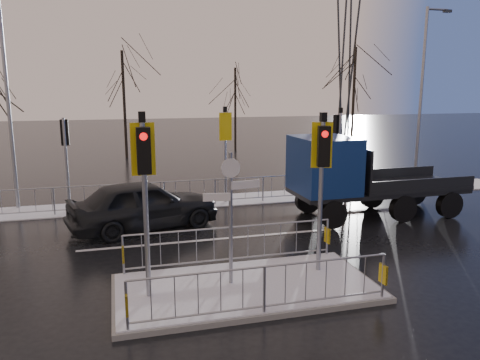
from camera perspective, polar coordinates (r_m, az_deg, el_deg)
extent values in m
plane|color=black|center=(11.14, 0.68, -13.32)|extent=(120.00, 120.00, 0.00)
cube|color=white|center=(19.11, -6.37, -2.73)|extent=(30.00, 2.00, 0.04)
cube|color=silver|center=(14.57, -3.42, -7.25)|extent=(8.00, 0.15, 0.01)
cube|color=slate|center=(11.11, 0.69, -13.04)|extent=(6.00, 3.00, 0.12)
cube|color=white|center=(11.08, 0.69, -12.68)|extent=(5.85, 2.85, 0.03)
cube|color=gold|center=(9.25, -13.66, -14.46)|extent=(0.05, 0.28, 0.42)
cube|color=gold|center=(10.75, 17.06, -10.90)|extent=(0.05, 0.28, 0.42)
cube|color=gold|center=(11.80, -14.07, -8.70)|extent=(0.05, 0.28, 0.42)
cube|color=gold|center=(13.01, 10.59, -6.65)|extent=(0.05, 0.28, 0.42)
cylinder|color=gray|center=(10.10, -11.42, -3.97)|extent=(0.11, 0.11, 3.80)
cube|color=black|center=(9.66, -11.66, 3.51)|extent=(0.28, 0.22, 0.95)
cylinder|color=red|center=(9.51, -11.69, 5.22)|extent=(0.16, 0.04, 0.16)
cube|color=yellow|center=(9.90, -11.75, 3.70)|extent=(0.50, 0.03, 1.10)
cube|color=black|center=(9.77, -11.88, 7.54)|extent=(0.14, 0.14, 0.22)
cylinder|color=gray|center=(11.52, 9.79, -2.26)|extent=(0.11, 0.11, 3.70)
cube|color=black|center=(11.11, 10.17, 4.05)|extent=(0.33, 0.28, 0.95)
cylinder|color=red|center=(10.97, 10.32, 5.53)|extent=(0.16, 0.08, 0.16)
cube|color=yellow|center=(11.35, 9.94, 4.21)|extent=(0.49, 0.16, 1.10)
cube|color=black|center=(11.22, 10.13, 7.56)|extent=(0.14, 0.14, 0.22)
cylinder|color=gray|center=(10.66, -1.15, -4.87)|extent=(0.09, 0.09, 3.10)
cube|color=silver|center=(10.55, 0.68, -0.56)|extent=(0.70, 0.14, 0.18)
cube|color=silver|center=(10.45, -2.86, -2.10)|extent=(0.62, 0.15, 0.18)
cylinder|color=silver|center=(10.36, -1.13, 1.47)|extent=(0.44, 0.03, 0.44)
cylinder|color=gray|center=(18.34, -20.38, 1.68)|extent=(0.11, 0.11, 3.50)
cube|color=black|center=(18.37, -20.59, 5.46)|extent=(0.28, 0.22, 0.95)
cylinder|color=red|center=(18.45, -20.62, 6.41)|extent=(0.16, 0.04, 0.16)
cylinder|color=gray|center=(18.74, -1.81, 2.73)|extent=(0.11, 0.11, 3.60)
cube|color=black|center=(18.77, -1.96, 6.59)|extent=(0.28, 0.22, 0.95)
cylinder|color=red|center=(18.85, -2.04, 7.52)|extent=(0.16, 0.04, 0.16)
cube|color=yellow|center=(18.53, -1.78, 6.53)|extent=(0.50, 0.03, 1.10)
cube|color=black|center=(18.55, -1.85, 8.61)|extent=(0.14, 0.14, 0.22)
cylinder|color=gray|center=(20.48, 11.95, 3.09)|extent=(0.11, 0.11, 3.50)
cube|color=black|center=(20.48, 11.75, 6.48)|extent=(0.33, 0.28, 0.95)
cylinder|color=red|center=(20.53, 11.59, 7.34)|extent=(0.16, 0.08, 0.16)
cube|color=black|center=(20.30, 12.17, 8.31)|extent=(0.14, 0.14, 0.22)
imported|color=black|center=(15.71, -11.65, -2.95)|extent=(5.22, 3.19, 1.66)
cylinder|color=black|center=(15.88, 11.24, -4.09)|extent=(0.96, 0.30, 0.96)
cylinder|color=black|center=(17.64, 8.29, -2.44)|extent=(0.96, 0.30, 0.96)
cylinder|color=black|center=(17.24, 19.25, -3.28)|extent=(0.96, 0.30, 0.96)
cylinder|color=black|center=(18.88, 15.77, -1.84)|extent=(0.96, 0.30, 0.96)
cylinder|color=black|center=(18.40, 24.16, -2.75)|extent=(0.96, 0.30, 0.96)
cylinder|color=black|center=(19.93, 20.48, -1.44)|extent=(0.96, 0.30, 0.96)
cube|color=black|center=(17.74, 16.48, -1.18)|extent=(6.36, 2.28, 0.15)
cube|color=navy|center=(16.48, 10.16, 1.85)|extent=(1.95, 2.33, 1.92)
cube|color=black|center=(16.85, 13.06, 3.26)|extent=(0.06, 1.92, 1.06)
cube|color=#2D3033|center=(16.45, 8.23, -1.89)|extent=(0.14, 2.21, 0.34)
cube|color=black|center=(18.30, 19.30, -0.55)|extent=(4.25, 2.35, 0.12)
cube|color=black|center=(17.06, 13.78, 1.56)|extent=(0.10, 2.30, 1.44)
cylinder|color=black|center=(31.76, -13.92, 8.87)|extent=(0.19, 0.19, 6.90)
cylinder|color=black|center=(34.89, -0.58, 8.63)|extent=(0.16, 0.16, 5.98)
cylinder|color=black|center=(35.02, 13.66, 9.46)|extent=(0.20, 0.20, 7.36)
cylinder|color=gray|center=(22.56, 21.16, 8.96)|extent=(0.14, 0.14, 8.00)
cylinder|color=gray|center=(23.08, 22.95, 18.60)|extent=(1.00, 0.10, 0.10)
cube|color=#2D3033|center=(23.37, 23.95, 18.30)|extent=(0.35, 0.18, 0.12)
cylinder|color=gray|center=(19.60, -26.43, 8.59)|extent=(0.14, 0.14, 8.20)
cylinder|color=#2D3033|center=(45.96, 13.33, 17.76)|extent=(1.18, 1.18, 19.97)
cylinder|color=#2D3033|center=(45.41, 11.93, 17.89)|extent=(1.18, 1.18, 19.97)
cylinder|color=#2D3033|center=(44.91, 14.09, 17.88)|extent=(1.18, 1.18, 19.97)
cylinder|color=#2D3033|center=(44.35, 12.66, 18.03)|extent=(1.18, 1.18, 19.97)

